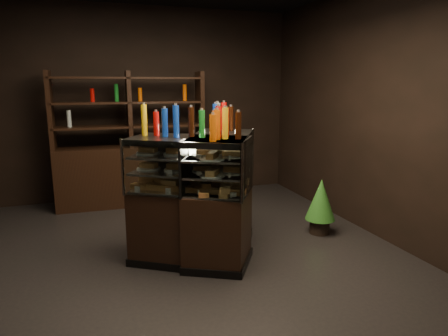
{
  "coord_description": "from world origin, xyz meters",
  "views": [
    {
      "loc": [
        -0.72,
        -4.01,
        1.82
      ],
      "look_at": [
        0.53,
        -0.25,
        0.98
      ],
      "focal_mm": 32.0,
      "sensor_mm": 36.0,
      "label": 1
    }
  ],
  "objects": [
    {
      "name": "ground",
      "position": [
        0.0,
        0.0,
        0.0
      ],
      "size": [
        5.0,
        5.0,
        0.0
      ],
      "primitive_type": "plane",
      "color": "black",
      "rests_on": "ground"
    },
    {
      "name": "room_shell",
      "position": [
        0.0,
        0.0,
        1.94
      ],
      "size": [
        5.02,
        5.02,
        3.01
      ],
      "color": "black",
      "rests_on": "ground"
    },
    {
      "name": "display_case",
      "position": [
        0.36,
        -0.15,
        0.44
      ],
      "size": [
        1.56,
        1.34,
        1.31
      ],
      "rotation": [
        0.0,
        0.0,
        0.27
      ],
      "color": "black",
      "rests_on": "ground"
    },
    {
      "name": "food_display",
      "position": [
        0.36,
        -0.15,
        0.98
      ],
      "size": [
        1.22,
        1.07,
        0.41
      ],
      "color": "#CD7E49",
      "rests_on": "display_case"
    },
    {
      "name": "bottles_top",
      "position": [
        0.36,
        -0.15,
        1.44
      ],
      "size": [
        1.05,
        0.93,
        0.3
      ],
      "color": "#B20C0A",
      "rests_on": "display_case"
    },
    {
      "name": "potted_conifer",
      "position": [
        1.88,
        0.06,
        0.45
      ],
      "size": [
        0.37,
        0.37,
        0.78
      ],
      "rotation": [
        0.0,
        0.0,
        0.16
      ],
      "color": "black",
      "rests_on": "ground"
    },
    {
      "name": "back_shelving",
      "position": [
        -0.17,
        2.05,
        0.61
      ],
      "size": [
        2.21,
        0.46,
        2.0
      ],
      "rotation": [
        0.0,
        0.0,
        -0.02
      ],
      "color": "black",
      "rests_on": "ground"
    }
  ]
}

